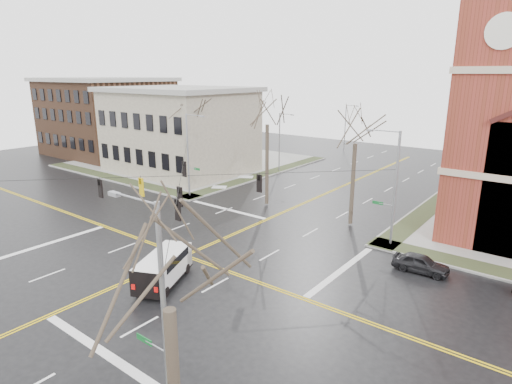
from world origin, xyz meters
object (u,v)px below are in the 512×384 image
Objects in this scene: tree_nw_far at (190,115)px; tree_nw_near at (267,119)px; streetlight_north_a at (280,140)px; tree_se at (168,294)px; signal_pole_se at (161,312)px; streetlight_north_b at (346,126)px; parked_car_a at (421,263)px; signal_pole_nw at (189,153)px; cargo_van at (165,265)px; tree_ne at (356,138)px; signal_pole_ne at (393,185)px.

tree_nw_near is at bearing -0.10° from tree_nw_far.
streetlight_north_a is 48.77m from tree_se.
tree_nw_near is (-14.08, 25.67, 3.96)m from signal_pole_se.
streetlight_north_b is 2.13× the size of parked_car_a.
signal_pole_nw is 0.73× the size of tree_nw_near.
tree_nw_far reaches higher than cargo_van.
streetlight_north_b is 38.53m from tree_ne.
parked_car_a is (25.56, -39.90, -3.83)m from streetlight_north_b.
streetlight_north_b is 47.54m from parked_car_a.
streetlight_north_a is 1.46× the size of cargo_van.
streetlight_north_a is 32.62m from parked_car_a.
streetlight_north_a is at bearing 119.09° from signal_pole_se.
streetlight_north_b is at bearing 29.67° from parked_car_a.
tree_nw_far is 1.12× the size of tree_se.
tree_ne is (-8.04, 5.76, 7.28)m from parked_car_a.
streetlight_north_b is (0.00, 20.00, 0.00)m from streetlight_north_a.
signal_pole_nw is 0.82× the size of tree_ne.
tree_nw_near reaches higher than tree_se.
tree_ne is (9.63, -0.31, -0.99)m from tree_nw_near.
tree_se is (17.22, -27.85, -1.22)m from tree_nw_near.
signal_pole_nw is 1.65× the size of cargo_van.
tree_ne reaches higher than streetlight_north_b.
signal_pole_nw is 1.12× the size of streetlight_north_b.
signal_pole_ne is 0.85× the size of tree_se.
tree_nw_far reaches higher than signal_pole_nw.
signal_pole_se is 1.12× the size of streetlight_north_a.
tree_nw_far is (-2.48, 2.69, 3.67)m from signal_pole_nw.
tree_nw_far is at bearing 179.09° from tree_ne.
streetlight_north_a is 22.78m from tree_ne.
streetlight_north_a is at bearing 121.07° from tree_se.
cargo_van is 19.38m from tree_ne.
cargo_van is 20.02m from tree_nw_near.
tree_nw_near is at bearing -60.28° from streetlight_north_a.
cargo_van is at bearing -68.12° from streetlight_north_a.
tree_nw_far reaches higher than tree_ne.
signal_pole_se is at bearing -61.26° from tree_nw_near.
signal_pole_se is at bearing -45.64° from tree_nw_far.
signal_pole_nw is 26.80m from parked_car_a.
signal_pole_ne is at bearing 43.60° from parked_car_a.
tree_nw_near is 32.77m from tree_se.
tree_nw_near is at bearing -76.86° from streetlight_north_b.
parked_car_a is (3.59, -3.40, -4.31)m from signal_pole_ne.
tree_ne is 1.03× the size of tree_se.
streetlight_north_b is 35.02m from tree_nw_near.
streetlight_north_a reaches higher than parked_car_a.
signal_pole_ne is at bearing 90.00° from signal_pole_se.
parked_car_a is at bearing 88.83° from tree_se.
tree_nw_far is (-3.15, -33.81, 4.15)m from streetlight_north_b.
streetlight_north_a is at bearing 119.72° from tree_nw_near.
tree_se is (25.79, -25.18, 2.74)m from signal_pole_nw.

